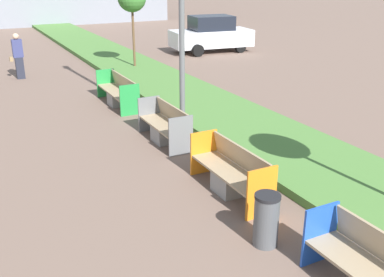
{
  "coord_description": "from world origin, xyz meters",
  "views": [
    {
      "loc": [
        -3.37,
        0.79,
        4.12
      ],
      "look_at": [
        0.9,
        9.03,
        0.6
      ],
      "focal_mm": 42.0,
      "sensor_mm": 36.0,
      "label": 1
    }
  ],
  "objects": [
    {
      "name": "bench_green_frame",
      "position": [
        0.94,
        14.24,
        0.38
      ],
      "size": [
        0.65,
        2.44,
        0.94
      ],
      "color": "gray",
      "rests_on": "ground"
    },
    {
      "name": "parked_car_distant",
      "position": [
        8.48,
        21.48,
        0.91
      ],
      "size": [
        4.38,
        2.25,
        1.86
      ],
      "rotation": [
        0.0,
        0.0,
        -0.12
      ],
      "color": "silver",
      "rests_on": "ground"
    },
    {
      "name": "bench_orange_frame",
      "position": [
        0.94,
        7.45,
        0.37
      ],
      "size": [
        0.65,
        2.13,
        0.94
      ],
      "color": "gray",
      "rests_on": "ground"
    },
    {
      "name": "pedestrian_walking",
      "position": [
        -1.34,
        19.6,
        0.91
      ],
      "size": [
        0.53,
        0.24,
        1.79
      ],
      "color": "#232633",
      "rests_on": "ground"
    },
    {
      "name": "litter_bin",
      "position": [
        0.47,
        5.68,
        0.44
      ],
      "size": [
        0.41,
        0.41,
        0.88
      ],
      "color": "#4C4F51",
      "rests_on": "ground"
    },
    {
      "name": "planter_grass_strip",
      "position": [
        3.2,
        12.0,
        0.09
      ],
      "size": [
        2.8,
        120.0,
        0.18
      ],
      "color": "#4C7A38",
      "rests_on": "ground"
    },
    {
      "name": "bench_grey_frame",
      "position": [
        0.94,
        10.56,
        0.36
      ],
      "size": [
        0.65,
        1.97,
        0.94
      ],
      "color": "gray",
      "rests_on": "ground"
    }
  ]
}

